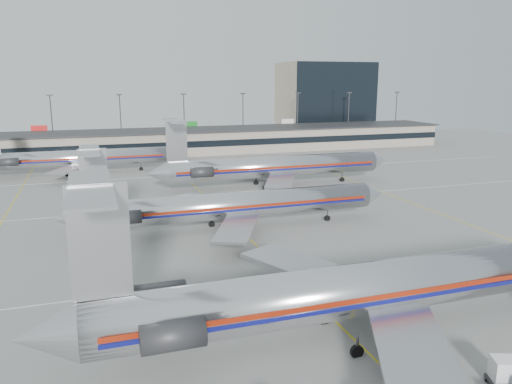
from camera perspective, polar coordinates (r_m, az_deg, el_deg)
name	(u,v)px	position (r m, az deg, el deg)	size (l,w,h in m)	color
ground	(330,316)	(42.79, 8.48, -13.89)	(260.00, 260.00, 0.00)	gray
apron_markings	(285,273)	(51.07, 3.35, -9.22)	(160.00, 0.15, 0.02)	silver
terminal	(161,142)	(134.03, -10.84, 5.64)	(162.00, 17.00, 6.25)	gray
light_mast_row	(153,117)	(147.37, -11.69, 8.34)	(163.60, 0.40, 15.28)	#38383D
distant_building	(324,99)	(180.65, 7.81, 10.48)	(30.00, 20.00, 25.00)	tan
jet_foreground	(367,288)	(38.96, 12.57, -10.63)	(50.33, 29.64, 13.17)	silver
jet_second_row	(230,205)	(64.19, -3.02, -1.52)	(43.74, 25.76, 11.45)	silver
jet_third_row	(272,167)	(90.75, 1.78, 2.93)	(46.48, 28.59, 12.71)	silver
jet_back_row	(76,158)	(109.49, -19.88, 3.66)	(41.76, 25.69, 11.42)	silver
uld_container	(503,372)	(37.13, 26.43, -17.95)	(2.15, 1.99, 1.85)	#2D2D30
belt_loader	(407,364)	(36.60, 16.93, -18.24)	(4.10, 1.91, 2.10)	#9A9A9A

